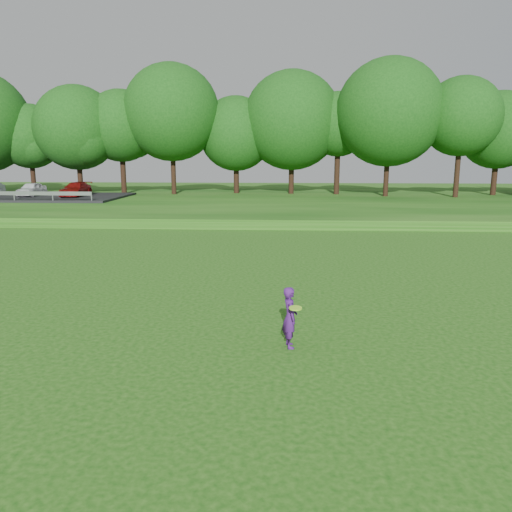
{
  "coord_description": "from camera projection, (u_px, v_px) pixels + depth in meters",
  "views": [
    {
      "loc": [
        2.26,
        -9.86,
        4.3
      ],
      "look_at": [
        1.4,
        4.94,
        1.3
      ],
      "focal_mm": 35.0,
      "sensor_mm": 36.0,
      "label": 1
    }
  ],
  "objects": [
    {
      "name": "ground",
      "position": [
        177.0,
        361.0,
        10.63
      ],
      "size": [
        140.0,
        140.0,
        0.0
      ],
      "primitive_type": "plane",
      "color": "#14480D",
      "rests_on": "ground"
    },
    {
      "name": "berm",
      "position": [
        259.0,
        202.0,
        43.84
      ],
      "size": [
        130.0,
        30.0,
        0.6
      ],
      "primitive_type": "cube",
      "color": "#14480D",
      "rests_on": "ground"
    },
    {
      "name": "walking_path",
      "position": [
        247.0,
        227.0,
        30.19
      ],
      "size": [
        130.0,
        1.6,
        0.04
      ],
      "primitive_type": "cube",
      "color": "gray",
      "rests_on": "ground"
    },
    {
      "name": "treeline",
      "position": [
        262.0,
        113.0,
        46.2
      ],
      "size": [
        104.0,
        7.0,
        15.0
      ],
      "primitive_type": null,
      "color": "#10420F",
      "rests_on": "berm"
    },
    {
      "name": "woman",
      "position": [
        290.0,
        317.0,
        11.27
      ],
      "size": [
        0.47,
        0.85,
        1.41
      ],
      "color": "#47176A",
      "rests_on": "ground"
    }
  ]
}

